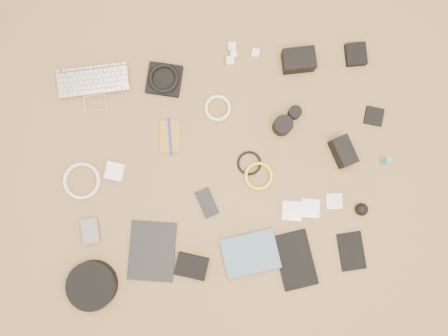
{
  "coord_description": "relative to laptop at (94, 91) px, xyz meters",
  "views": [
    {
      "loc": [
        0.01,
        -0.12,
        1.85
      ],
      "look_at": [
        0.02,
        0.02,
        0.02
      ],
      "focal_mm": 35.0,
      "sensor_mm": 36.0,
      "label": 1
    }
  ],
  "objects": [
    {
      "name": "filter_case_mid",
      "position": [
        0.87,
        -0.58,
        -0.01
      ],
      "size": [
        0.09,
        0.09,
        0.01
      ],
      "primitive_type": "cube",
      "rotation": [
        0.0,
        0.0,
        -0.17
      ],
      "color": "silver",
      "rests_on": "ground"
    },
    {
      "name": "headphones",
      "position": [
        0.3,
        0.02,
        0.02
      ],
      "size": [
        0.15,
        0.15,
        0.02
      ],
      "primitive_type": "torus",
      "rotation": [
        0.0,
        0.0,
        0.22
      ],
      "color": "black",
      "rests_on": "headphone_pouch"
    },
    {
      "name": "filter_case_right",
      "position": [
        0.98,
        -0.56,
        -0.01
      ],
      "size": [
        0.07,
        0.07,
        0.01
      ],
      "primitive_type": "cube",
      "rotation": [
        0.0,
        0.0,
        -0.07
      ],
      "color": "silver",
      "rests_on": "ground"
    },
    {
      "name": "battery_charger",
      "position": [
        -0.05,
        -0.59,
        0.0
      ],
      "size": [
        0.08,
        0.11,
        0.03
      ],
      "primitive_type": "cube",
      "rotation": [
        0.0,
        0.0,
        0.07
      ],
      "color": "#5E5D63",
      "rests_on": "ground"
    },
    {
      "name": "notebook_black_b",
      "position": [
        1.02,
        -0.78,
        -0.01
      ],
      "size": [
        0.11,
        0.16,
        0.01
      ],
      "primitive_type": "cube",
      "rotation": [
        0.0,
        0.0,
        0.05
      ],
      "color": "black",
      "rests_on": "ground"
    },
    {
      "name": "paperback",
      "position": [
        0.61,
        -0.83,
        -0.0
      ],
      "size": [
        0.25,
        0.2,
        0.02
      ],
      "primitive_type": "imported",
      "rotation": [
        0.0,
        0.0,
        1.71
      ],
      "color": "#435D72",
      "rests_on": "ground"
    },
    {
      "name": "headphone_pouch",
      "position": [
        0.3,
        0.02,
        0.0
      ],
      "size": [
        0.17,
        0.17,
        0.03
      ],
      "primitive_type": "cube",
      "rotation": [
        0.0,
        0.0,
        -0.23
      ],
      "color": "black",
      "rests_on": "ground"
    },
    {
      "name": "lens_cleaner",
      "position": [
        1.2,
        -0.41,
        0.03
      ],
      "size": [
        0.03,
        0.03,
        0.08
      ],
      "primitive_type": "cylinder",
      "rotation": [
        0.0,
        0.0,
        -0.34
      ],
      "color": "teal",
      "rests_on": "ground"
    },
    {
      "name": "cable_black",
      "position": [
        0.63,
        -0.37,
        -0.01
      ],
      "size": [
        0.13,
        0.13,
        0.01
      ],
      "primitive_type": "torus",
      "rotation": [
        0.0,
        0.0,
        0.31
      ],
      "color": "black",
      "rests_on": "ground"
    },
    {
      "name": "card_reader",
      "position": [
        1.18,
        -0.22,
        -0.0
      ],
      "size": [
        0.09,
        0.09,
        0.02
      ],
      "primitive_type": "cube",
      "rotation": [
        0.0,
        0.0,
        -0.29
      ],
      "color": "black",
      "rests_on": "ground"
    },
    {
      "name": "lens_b",
      "position": [
        0.84,
        -0.17,
        0.01
      ],
      "size": [
        0.07,
        0.07,
        0.05
      ],
      "primitive_type": "cylinder",
      "rotation": [
        0.0,
        0.0,
        0.42
      ],
      "color": "black",
      "rests_on": "ground"
    },
    {
      "name": "filter_case_left",
      "position": [
        0.79,
        -0.59,
        -0.01
      ],
      "size": [
        0.09,
        0.09,
        0.01
      ],
      "primitive_type": "cube",
      "rotation": [
        0.0,
        0.0,
        -0.16
      ],
      "color": "silver",
      "rests_on": "ground"
    },
    {
      "name": "notebook_black_a",
      "position": [
        0.79,
        -0.79,
        -0.0
      ],
      "size": [
        0.18,
        0.25,
        0.02
      ],
      "primitive_type": "cube",
      "rotation": [
        0.0,
        0.0,
        0.14
      ],
      "color": "black",
      "rests_on": "ground"
    },
    {
      "name": "laptop",
      "position": [
        0.0,
        0.0,
        0.0
      ],
      "size": [
        0.31,
        0.22,
        0.02
      ],
      "primitive_type": "imported",
      "rotation": [
        0.0,
        0.0,
        0.04
      ],
      "color": "silver",
      "rests_on": "ground"
    },
    {
      "name": "pen_blue",
      "position": [
        0.31,
        -0.23,
        0.0
      ],
      "size": [
        0.01,
        0.16,
        0.01
      ],
      "primitive_type": "cylinder",
      "rotation": [
        1.57,
        0.0,
        -0.01
      ],
      "color": "#12299A",
      "rests_on": "notebook_olive"
    },
    {
      "name": "phone",
      "position": [
        0.44,
        -0.52,
        -0.01
      ],
      "size": [
        0.1,
        0.13,
        0.01
      ],
      "primitive_type": "cube",
      "rotation": [
        0.0,
        0.0,
        0.33
      ],
      "color": "black",
      "rests_on": "ground"
    },
    {
      "name": "notebook_olive",
      "position": [
        0.31,
        -0.23,
        -0.01
      ],
      "size": [
        0.1,
        0.15,
        0.01
      ],
      "primitive_type": "cube",
      "rotation": [
        0.0,
        0.0,
        -0.09
      ],
      "color": "olive",
      "rests_on": "ground"
    },
    {
      "name": "tablet",
      "position": [
        0.19,
        -0.7,
        -0.01
      ],
      "size": [
        0.23,
        0.27,
        0.01
      ],
      "primitive_type": "cube",
      "rotation": [
        0.0,
        0.0,
        -0.16
      ],
      "color": "black",
      "rests_on": "ground"
    },
    {
      "name": "cable_yellow",
      "position": [
        0.67,
        -0.43,
        -0.01
      ],
      "size": [
        0.15,
        0.15,
        0.01
      ],
      "primitive_type": "torus",
      "rotation": [
        0.0,
        0.0,
        -0.28
      ],
      "color": "gold",
      "rests_on": "ground"
    },
    {
      "name": "headphone_case",
      "position": [
        -0.06,
        -0.82,
        0.02
      ],
      "size": [
        0.24,
        0.24,
        0.06
      ],
      "primitive_type": "cylinder",
      "rotation": [
        0.0,
        0.0,
        -0.19
      ],
      "color": "black",
      "rests_on": "ground"
    },
    {
      "name": "charger_a",
      "position": [
        0.61,
        0.11,
        0.0
      ],
      "size": [
        0.03,
        0.03,
        0.03
      ],
      "primitive_type": "cube",
      "rotation": [
        0.0,
        0.0,
        -0.04
      ],
      "color": "silver",
      "rests_on": "ground"
    },
    {
      "name": "lens_a",
      "position": [
        0.78,
        -0.23,
        0.03
      ],
      "size": [
        0.1,
        0.1,
        0.09
      ],
      "primitive_type": "cylinder",
      "rotation": [
        0.0,
        0.0,
        -0.25
      ],
      "color": "black",
      "rests_on": "ground"
    },
    {
      "name": "drive_case",
      "position": [
        0.35,
        -0.78,
        0.0
      ],
      "size": [
        0.15,
        0.13,
        0.03
      ],
      "primitive_type": "cube",
      "rotation": [
        0.0,
        0.0,
        -0.31
      ],
      "color": "black",
      "rests_on": "ground"
    },
    {
      "name": "charger_d",
      "position": [
        0.59,
        0.08,
        0.0
      ],
      "size": [
        0.04,
        0.04,
        0.03
      ],
      "primitive_type": "cube",
      "rotation": [
        0.0,
        0.0,
        -0.06
      ],
      "color": "silver",
      "rests_on": "ground"
    },
    {
      "name": "charger_b",
      "position": [
        0.61,
        0.14,
        0.0
      ],
      "size": [
        0.04,
        0.04,
        0.03
      ],
      "primitive_type": "cube",
      "rotation": [
        0.0,
        0.0,
        -0.13
      ],
      "color": "silver",
      "rests_on": "ground"
    },
    {
      "name": "dslr_camera",
      "position": [
        0.88,
        0.05,
        0.03
      ],
      "size": [
        0.14,
        0.1,
        0.08
      ],
      "primitive_type": "cube",
      "rotation": [
        0.0,
        0.0,
        0.02
      ],
      "color": "black",
      "rests_on": "ground"
    },
    {
      "name": "room_shell",
      "position": [
        0.5,
        -0.4,
        1.24
      ],
      "size": [
        4.04,
        4.04,
        2.58
      ],
      "color": "brown",
      "rests_on": "ground"
    },
    {
      "name": "cable_white_a",
      "position": [
        0.52,
        -0.12,
        -0.01
      ],
      "size": [
        0.15,
        0.15,
        0.01
      ],
      "primitive_type": "torus",
      "rotation": [
        0.0,
        0.0,
        0.34
      ],
      "color": "silver",
      "rests_on": "ground"
    },
    {
      "name": "power_brick",
      "position": [
        0.06,
        -0.35,
        0.0
      ],
      "size": [
        0.09,
        0.09,
        0.03
      ],
      "primitive_type": "cube",
      "rotation": [
        0.0,
        0.0,
        -0.3
      ],
      "color": "silver",
      "rests_on": "ground"
    },
    {
      "name": "charger_c",
      "position": [
        0.7,
        0.1,
        0.0
      ],
      "size": [
        0.04,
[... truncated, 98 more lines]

